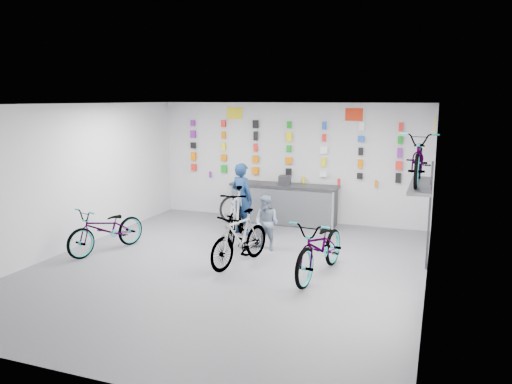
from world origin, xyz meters
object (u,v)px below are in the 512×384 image
at_px(bike_service, 237,215).
at_px(clerk, 242,199).
at_px(bike_right, 321,247).
at_px(counter, 284,205).
at_px(bike_center, 240,238).
at_px(customer, 267,223).
at_px(bike_left, 107,229).

distance_m(bike_service, clerk, 0.64).
bearing_deg(clerk, bike_right, 159.81).
height_order(bike_service, clerk, clerk).
relative_size(counter, bike_right, 1.32).
bearing_deg(counter, bike_service, -105.84).
xyz_separation_m(bike_right, bike_service, (-2.25, 1.58, 0.05)).
height_order(bike_center, customer, customer).
xyz_separation_m(bike_left, bike_service, (2.17, 1.68, 0.10)).
relative_size(bike_right, clerk, 1.23).
bearing_deg(bike_left, bike_service, 54.42).
bearing_deg(customer, bike_right, -24.61).
bearing_deg(bike_left, bike_right, 18.02).
relative_size(bike_left, bike_center, 1.07).
bearing_deg(customer, counter, 113.13).
distance_m(counter, customer, 2.28).
xyz_separation_m(bike_service, customer, (0.84, -0.42, -0.01)).
bearing_deg(customer, clerk, 148.44).
bearing_deg(bike_center, clerk, 126.15).
xyz_separation_m(clerk, customer, (0.95, -1.00, -0.26)).
bearing_deg(bike_left, customer, 39.41).
distance_m(bike_center, bike_right, 1.57).
bearing_deg(bike_center, customer, 96.66).
relative_size(counter, bike_service, 1.39).
bearing_deg(bike_left, clerk, 64.29).
relative_size(bike_service, clerk, 1.17).
xyz_separation_m(counter, bike_right, (1.73, -3.41, 0.05)).
height_order(counter, clerk, clerk).
xyz_separation_m(bike_right, clerk, (-2.35, 2.16, 0.29)).
bearing_deg(customer, bike_center, -83.68).
bearing_deg(counter, bike_right, -63.16).
height_order(counter, bike_right, bike_right).
relative_size(bike_left, customer, 1.59).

